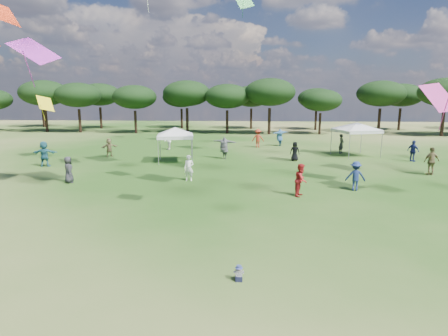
{
  "coord_description": "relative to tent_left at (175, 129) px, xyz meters",
  "views": [
    {
      "loc": [
        0.33,
        -7.79,
        5.28
      ],
      "look_at": [
        -0.55,
        6.0,
        2.58
      ],
      "focal_mm": 30.0,
      "sensor_mm": 36.0,
      "label": 1
    }
  ],
  "objects": [
    {
      "name": "ground",
      "position": [
        5.44,
        -21.63,
        -2.66
      ],
      "size": [
        140.0,
        140.0,
        0.0
      ],
      "primitive_type": "plane",
      "color": "#2B5319",
      "rests_on": "ground"
    },
    {
      "name": "tree_line",
      "position": [
        7.83,
        25.78,
        2.77
      ],
      "size": [
        108.78,
        17.63,
        7.77
      ],
      "color": "black",
      "rests_on": "ground"
    },
    {
      "name": "tent_left",
      "position": [
        0.0,
        0.0,
        0.0
      ],
      "size": [
        5.53,
        5.53,
        3.08
      ],
      "rotation": [
        0.0,
        0.0,
        0.18
      ],
      "color": "gray",
      "rests_on": "ground"
    },
    {
      "name": "tent_right",
      "position": [
        15.26,
        3.99,
        0.16
      ],
      "size": [
        6.25,
        6.25,
        3.24
      ],
      "rotation": [
        0.0,
        0.0,
        0.29
      ],
      "color": "gray",
      "rests_on": "ground"
    },
    {
      "name": "toddler",
      "position": [
        5.56,
        -19.39,
        -2.44
      ],
      "size": [
        0.32,
        0.35,
        0.47
      ],
      "rotation": [
        0.0,
        0.0,
        0.05
      ],
      "color": "black",
      "rests_on": "ground"
    },
    {
      "name": "festival_crowd",
      "position": [
        4.72,
        1.29,
        -1.76
      ],
      "size": [
        29.92,
        21.62,
        1.92
      ],
      "color": "white",
      "rests_on": "ground"
    }
  ]
}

